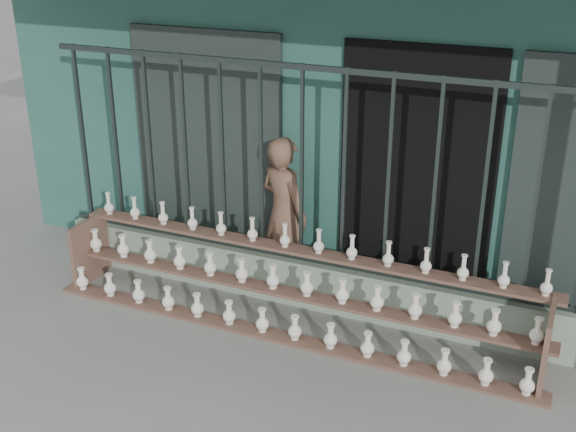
% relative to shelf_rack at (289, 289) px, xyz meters
% --- Properties ---
extents(ground, '(60.00, 60.00, 0.00)m').
position_rel_shelf_rack_xyz_m(ground, '(-0.06, -0.88, -0.36)').
color(ground, slate).
extents(workshop_building, '(7.40, 6.60, 3.21)m').
position_rel_shelf_rack_xyz_m(workshop_building, '(-0.06, 3.35, 1.26)').
color(workshop_building, '#29584D').
rests_on(workshop_building, ground).
extents(parapet_wall, '(5.00, 0.20, 0.45)m').
position_rel_shelf_rack_xyz_m(parapet_wall, '(-0.06, 0.42, -0.14)').
color(parapet_wall, gray).
rests_on(parapet_wall, ground).
extents(security_fence, '(5.00, 0.04, 1.80)m').
position_rel_shelf_rack_xyz_m(security_fence, '(-0.06, 0.42, 0.98)').
color(security_fence, '#283330').
rests_on(security_fence, parapet_wall).
extents(shelf_rack, '(4.50, 0.68, 0.85)m').
position_rel_shelf_rack_xyz_m(shelf_rack, '(0.00, 0.00, 0.00)').
color(shelf_rack, brown).
rests_on(shelf_rack, ground).
extents(elderly_woman, '(0.65, 0.56, 1.52)m').
position_rel_shelf_rack_xyz_m(elderly_woman, '(-0.35, 0.67, 0.39)').
color(elderly_woman, brown).
rests_on(elderly_woman, ground).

